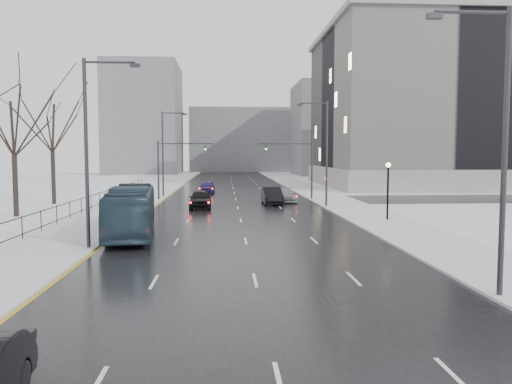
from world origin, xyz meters
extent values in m
cube|color=black|center=(0.00, 60.00, 0.02)|extent=(16.00, 150.00, 0.04)
cube|color=black|center=(0.00, 48.00, 0.02)|extent=(130.00, 10.00, 0.04)
cube|color=silver|center=(-10.50, 60.00, 0.08)|extent=(5.00, 150.00, 0.16)
cube|color=silver|center=(10.50, 60.00, 0.08)|extent=(5.00, 150.00, 0.16)
cube|color=white|center=(-20.00, 60.00, 0.06)|extent=(14.00, 150.00, 0.12)
cube|color=black|center=(-13.00, 30.00, 1.41)|extent=(0.04, 70.00, 0.05)
cube|color=black|center=(-13.00, 30.00, 0.41)|extent=(0.04, 70.00, 0.05)
cylinder|color=black|center=(-13.00, 30.00, 0.81)|extent=(0.06, 0.06, 1.30)
cylinder|color=#2D2D33|center=(8.40, 10.00, 5.00)|extent=(0.20, 0.20, 10.00)
cylinder|color=#2D2D33|center=(7.10, 10.00, 9.80)|extent=(2.60, 0.12, 0.12)
cube|color=#2D2D33|center=(5.80, 10.00, 9.65)|extent=(0.50, 0.25, 0.18)
cylinder|color=#2D2D33|center=(8.40, 40.00, 5.00)|extent=(0.20, 0.20, 10.00)
cylinder|color=#2D2D33|center=(7.10, 40.00, 9.80)|extent=(2.60, 0.12, 0.12)
cube|color=#2D2D33|center=(5.80, 40.00, 9.65)|extent=(0.50, 0.25, 0.18)
cylinder|color=#2D2D33|center=(-8.40, 20.00, 5.00)|extent=(0.20, 0.20, 10.00)
cylinder|color=#2D2D33|center=(-7.10, 20.00, 9.80)|extent=(2.60, 0.12, 0.12)
cube|color=#2D2D33|center=(-5.80, 20.00, 9.65)|extent=(0.50, 0.25, 0.18)
cylinder|color=#2D2D33|center=(-8.40, 52.00, 5.00)|extent=(0.20, 0.20, 10.00)
cylinder|color=#2D2D33|center=(-7.10, 52.00, 9.80)|extent=(2.60, 0.12, 0.12)
cube|color=#2D2D33|center=(-5.80, 52.00, 9.65)|extent=(0.50, 0.25, 0.18)
cylinder|color=black|center=(11.00, 30.00, 2.16)|extent=(0.14, 0.14, 4.00)
sphere|color=#FFE5B2|center=(11.00, 30.00, 4.26)|extent=(0.36, 0.36, 0.36)
cylinder|color=#2D2D33|center=(8.40, 48.00, 3.25)|extent=(0.20, 0.20, 6.50)
cylinder|color=#2D2D33|center=(5.40, 48.00, 6.20)|extent=(6.00, 0.12, 0.12)
imported|color=#2D2D33|center=(3.30, 48.00, 5.60)|extent=(0.15, 0.18, 0.90)
sphere|color=#19FF33|center=(3.30, 47.85, 5.60)|extent=(0.16, 0.16, 0.16)
cylinder|color=#2D2D33|center=(-8.40, 48.00, 3.25)|extent=(0.20, 0.20, 6.50)
cylinder|color=#2D2D33|center=(-5.40, 48.00, 6.20)|extent=(6.00, 0.12, 0.12)
imported|color=#2D2D33|center=(-3.30, 48.00, 5.60)|extent=(0.15, 0.18, 0.90)
sphere|color=#19FF33|center=(-3.30, 47.85, 5.60)|extent=(0.16, 0.16, 0.16)
cylinder|color=#2D2D33|center=(9.20, 44.00, 1.41)|extent=(0.06, 0.06, 2.50)
cylinder|color=white|center=(9.20, 44.00, 2.56)|extent=(0.60, 0.03, 0.60)
torus|color=#B20C0C|center=(9.20, 44.00, 2.56)|extent=(0.58, 0.06, 0.58)
cube|color=gray|center=(35.00, 72.00, 12.00)|extent=(40.00, 30.00, 24.00)
cube|color=gray|center=(35.00, 72.00, 24.40)|extent=(41.00, 31.00, 0.80)
cube|color=gray|center=(35.00, 72.00, 1.50)|extent=(40.60, 30.60, 3.00)
cube|color=slate|center=(28.00, 115.00, 11.00)|extent=(24.00, 20.00, 22.00)
cube|color=slate|center=(-22.00, 125.00, 14.00)|extent=(18.00, 22.00, 28.00)
cube|color=slate|center=(4.00, 140.00, 9.00)|extent=(30.00, 18.00, 18.00)
imported|color=#253949|center=(-7.00, 24.59, 1.57)|extent=(3.88, 11.24, 3.07)
imported|color=black|center=(-3.50, 39.92, 0.90)|extent=(2.16, 5.08, 1.71)
imported|color=black|center=(3.50, 43.16, 0.90)|extent=(1.93, 5.25, 1.72)
imported|color=gray|center=(5.04, 45.75, 0.79)|extent=(2.69, 5.37, 1.50)
imported|color=navy|center=(-3.50, 57.63, 0.83)|extent=(1.98, 4.67, 1.58)
camera|label=1|loc=(-1.17, -6.56, 5.08)|focal=35.00mm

